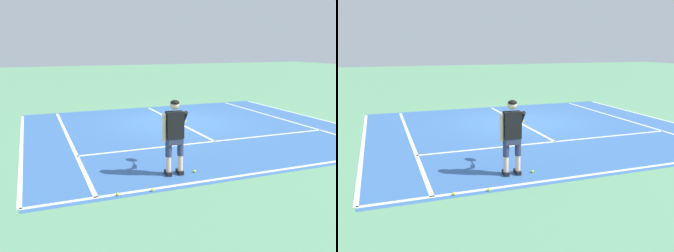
% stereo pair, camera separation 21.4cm
% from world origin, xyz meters
% --- Properties ---
extents(ground_plane, '(80.00, 80.00, 0.00)m').
position_xyz_m(ground_plane, '(0.00, 0.00, 0.00)').
color(ground_plane, '#609E70').
extents(court_inner_surface, '(10.98, 9.62, 0.00)m').
position_xyz_m(court_inner_surface, '(0.00, -1.33, 0.00)').
color(court_inner_surface, '#3866A8').
rests_on(court_inner_surface, ground).
extents(line_baseline, '(10.98, 0.10, 0.01)m').
position_xyz_m(line_baseline, '(0.00, -5.95, 0.00)').
color(line_baseline, white).
rests_on(line_baseline, ground).
extents(line_service, '(8.23, 0.10, 0.01)m').
position_xyz_m(line_service, '(0.00, -3.12, 0.00)').
color(line_service, white).
rests_on(line_service, ground).
extents(line_centre_service, '(0.10, 6.40, 0.01)m').
position_xyz_m(line_centre_service, '(0.00, 0.08, 0.00)').
color(line_centre_service, white).
rests_on(line_centre_service, ground).
extents(line_singles_left, '(0.10, 9.22, 0.01)m').
position_xyz_m(line_singles_left, '(-4.12, -1.33, 0.00)').
color(line_singles_left, white).
rests_on(line_singles_left, ground).
extents(line_singles_right, '(0.10, 9.22, 0.01)m').
position_xyz_m(line_singles_right, '(4.12, -1.33, 0.00)').
color(line_singles_right, white).
rests_on(line_singles_right, ground).
extents(line_doubles_left, '(0.10, 9.22, 0.01)m').
position_xyz_m(line_doubles_left, '(-5.49, -1.33, 0.00)').
color(line_doubles_left, white).
rests_on(line_doubles_left, ground).
extents(line_doubles_right, '(0.10, 9.22, 0.01)m').
position_xyz_m(line_doubles_right, '(5.49, -1.33, 0.00)').
color(line_doubles_right, white).
rests_on(line_doubles_right, ground).
extents(tennis_player, '(0.68, 1.10, 1.71)m').
position_xyz_m(tennis_player, '(-2.23, -5.31, 0.99)').
color(tennis_player, black).
rests_on(tennis_player, ground).
extents(tennis_ball_near_feet, '(0.07, 0.07, 0.07)m').
position_xyz_m(tennis_ball_near_feet, '(-3.00, -6.06, 0.03)').
color(tennis_ball_near_feet, '#CCE02D').
rests_on(tennis_ball_near_feet, ground).
extents(tennis_ball_by_baseline, '(0.07, 0.07, 0.07)m').
position_xyz_m(tennis_ball_by_baseline, '(-3.70, -6.01, 0.03)').
color(tennis_ball_by_baseline, '#CCE02D').
rests_on(tennis_ball_by_baseline, ground).
extents(tennis_ball_mid_court, '(0.07, 0.07, 0.07)m').
position_xyz_m(tennis_ball_mid_court, '(-1.75, -5.38, 0.03)').
color(tennis_ball_mid_court, '#CCE02D').
rests_on(tennis_ball_mid_court, ground).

